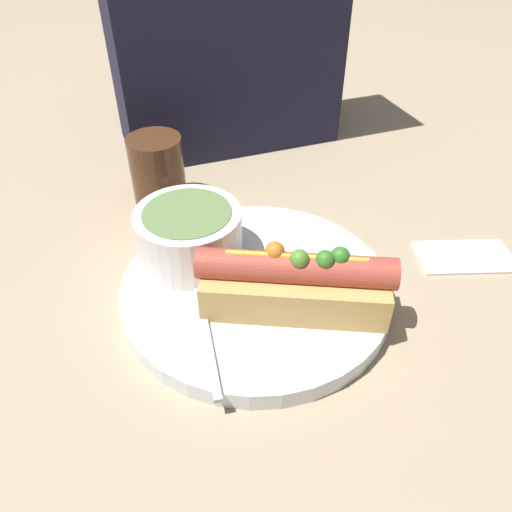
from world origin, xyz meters
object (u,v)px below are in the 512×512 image
Objects in this scene: soup_bowl at (189,233)px; drinking_glass at (158,171)px; hot_dog at (295,283)px; spoon at (197,282)px.

drinking_glass is (-0.00, 0.14, -0.01)m from soup_bowl.
spoon is (-0.08, 0.06, -0.02)m from hot_dog.
soup_bowl is at bearing 150.35° from hot_dog.
hot_dog and drinking_glass have the same top height.
drinking_glass reaches higher than soup_bowl.
drinking_glass reaches higher than spoon.
drinking_glass is (0.00, 0.19, 0.02)m from spoon.
hot_dog is at bearing -118.34° from spoon.
soup_bowl reaches higher than spoon.
spoon is at bearing -97.16° from soup_bowl.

